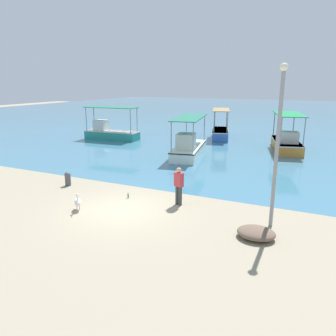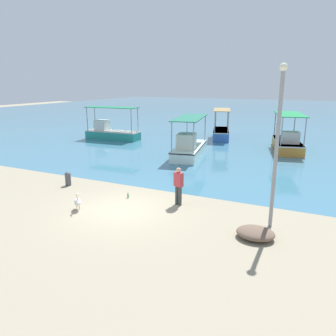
% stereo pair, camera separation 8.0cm
% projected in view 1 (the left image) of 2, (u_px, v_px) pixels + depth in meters
% --- Properties ---
extents(ground, '(120.00, 120.00, 0.00)m').
position_uv_depth(ground, '(122.00, 210.00, 13.87)').
color(ground, gray).
extents(harbor_water, '(110.00, 90.00, 0.00)m').
position_uv_depth(harbor_water, '(276.00, 113.00, 55.88)').
color(harbor_water, teal).
rests_on(harbor_water, ground).
extents(fishing_boat_near_right, '(5.32, 1.87, 2.99)m').
position_uv_depth(fishing_boat_near_right, '(110.00, 132.00, 30.79)').
color(fishing_boat_near_right, teal).
rests_on(fishing_boat_near_right, harbor_water).
extents(fishing_boat_far_left, '(2.68, 4.79, 2.74)m').
position_uv_depth(fishing_boat_far_left, '(220.00, 132.00, 31.17)').
color(fishing_boat_far_left, '#3567BE').
rests_on(fishing_boat_far_left, harbor_water).
extents(fishing_boat_center, '(3.04, 5.58, 2.86)m').
position_uv_depth(fishing_boat_center, '(287.00, 142.00, 25.67)').
color(fishing_boat_center, orange).
rests_on(fishing_boat_center, harbor_water).
extents(fishing_boat_outer, '(2.80, 5.92, 2.80)m').
position_uv_depth(fishing_boat_outer, '(189.00, 147.00, 23.69)').
color(fishing_boat_outer, white).
rests_on(fishing_boat_outer, harbor_water).
extents(pelican, '(0.63, 0.67, 0.80)m').
position_uv_depth(pelican, '(78.00, 202.00, 13.75)').
color(pelican, '#E0997A').
rests_on(pelican, ground).
extents(lamp_post, '(0.28, 0.28, 5.87)m').
position_uv_depth(lamp_post, '(278.00, 139.00, 11.50)').
color(lamp_post, gray).
rests_on(lamp_post, ground).
extents(mooring_bollard, '(0.31, 0.31, 0.73)m').
position_uv_depth(mooring_bollard, '(68.00, 178.00, 17.03)').
color(mooring_bollard, '#47474C').
rests_on(mooring_bollard, ground).
extents(fisherman_standing, '(0.45, 0.35, 1.69)m').
position_uv_depth(fisherman_standing, '(179.00, 185.00, 14.24)').
color(fisherman_standing, '#383D3B').
rests_on(fisherman_standing, ground).
extents(net_pile, '(1.32, 1.12, 0.37)m').
position_uv_depth(net_pile, '(256.00, 233.00, 11.35)').
color(net_pile, brown).
rests_on(net_pile, ground).
extents(glass_bottle, '(0.07, 0.07, 0.27)m').
position_uv_depth(glass_bottle, '(128.00, 196.00, 15.26)').
color(glass_bottle, '#3F7F4C').
rests_on(glass_bottle, ground).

